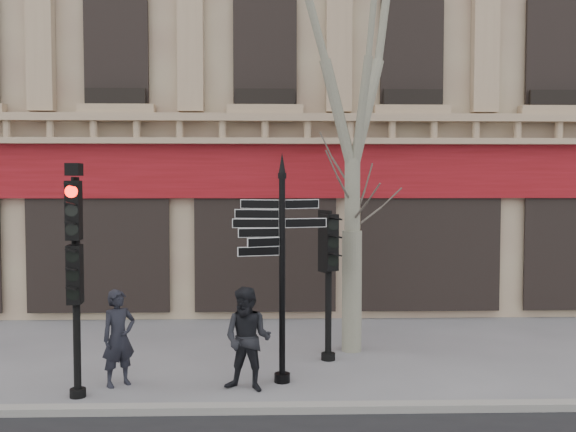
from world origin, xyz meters
name	(u,v)px	position (x,y,z in m)	size (l,w,h in m)	color
ground	(263,383)	(0.00, 0.00, 0.00)	(80.00, 80.00, 0.00)	#5E5D62
kerb	(262,409)	(0.00, -1.40, 0.06)	(80.00, 0.25, 0.12)	gray
building	(267,22)	(0.00, 12.48, 8.99)	(28.00, 15.52, 18.00)	#9F816A
fingerpost	(282,229)	(0.31, 0.01, 2.57)	(1.69, 1.69, 3.82)	black
traffic_signal_main	(75,250)	(-2.87, -0.64, 2.28)	(0.42, 0.31, 3.62)	black
traffic_signal_secondary	(329,258)	(1.20, 1.32, 1.91)	(0.55, 0.49, 2.74)	black
plane_tree	(353,20)	(1.72, 1.97, 6.45)	(3.46, 3.46, 9.19)	gray
pedestrian_a	(119,338)	(-2.36, -0.08, 0.79)	(0.58, 0.38, 1.58)	black
pedestrian_b	(248,339)	(-0.24, -0.39, 0.83)	(0.81, 0.63, 1.66)	black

